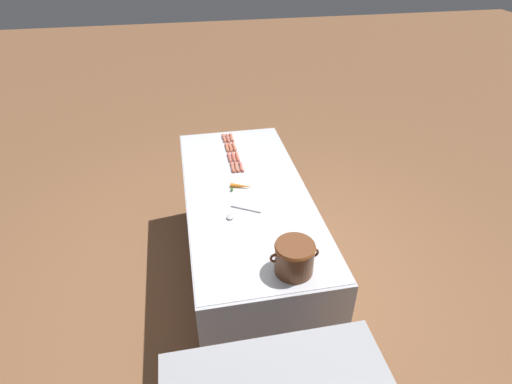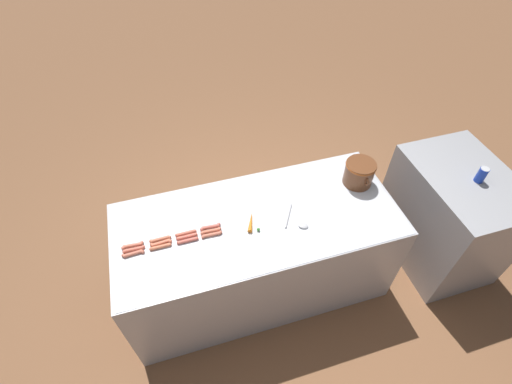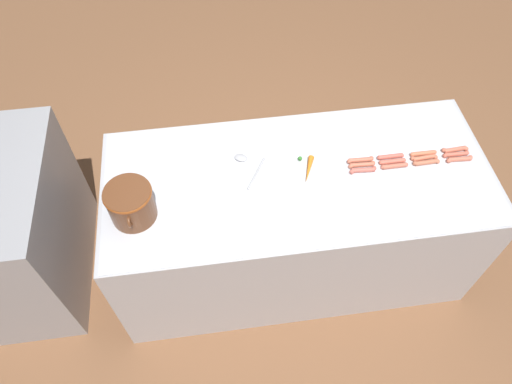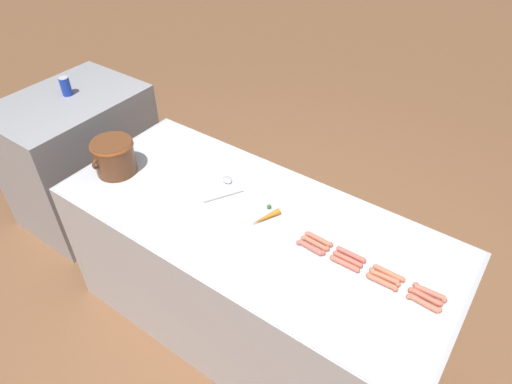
{
  "view_description": "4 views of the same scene",
  "coord_description": "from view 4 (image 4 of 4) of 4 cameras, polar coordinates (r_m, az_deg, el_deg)",
  "views": [
    {
      "loc": [
        0.4,
        2.45,
        2.57
      ],
      "look_at": [
        -0.05,
        0.11,
        0.94
      ],
      "focal_mm": 28.91,
      "sensor_mm": 36.0,
      "label": 1
    },
    {
      "loc": [
        1.57,
        -0.48,
        2.95
      ],
      "look_at": [
        -0.14,
        0.03,
        1.0
      ],
      "focal_mm": 26.17,
      "sensor_mm": 36.0,
      "label": 2
    },
    {
      "loc": [
        -1.47,
        0.43,
        2.83
      ],
      "look_at": [
        -0.14,
        0.24,
        0.98
      ],
      "focal_mm": 33.45,
      "sensor_mm": 36.0,
      "label": 3
    },
    {
      "loc": [
        -1.29,
        -0.94,
        2.41
      ],
      "look_at": [
        0.1,
        0.05,
        0.96
      ],
      "focal_mm": 31.46,
      "sensor_mm": 36.0,
      "label": 4
    }
  ],
  "objects": [
    {
      "name": "hot_dog_4",
      "position": [
        2.01,
        20.72,
        -12.35
      ],
      "size": [
        0.03,
        0.15,
        0.02
      ],
      "color": "#D16550",
      "rests_on": "griddle_counter"
    },
    {
      "name": "hot_dog_6",
      "position": [
        2.05,
        11.58,
        -8.37
      ],
      "size": [
        0.03,
        0.15,
        0.02
      ],
      "color": "#D46652",
      "rests_on": "griddle_counter"
    },
    {
      "name": "back_cabinet",
      "position": [
        3.52,
        -21.26,
        4.09
      ],
      "size": [
        0.97,
        0.69,
        0.96
      ],
      "primitive_type": "cube",
      "color": "#A0A0A4",
      "rests_on": "ground_plane"
    },
    {
      "name": "carrot",
      "position": [
        2.2,
        1.19,
        -3.19
      ],
      "size": [
        0.18,
        0.09,
        0.03
      ],
      "color": "orange",
      "rests_on": "griddle_counter"
    },
    {
      "name": "hot_dog_3",
      "position": [
        2.07,
        6.96,
        -7.04
      ],
      "size": [
        0.03,
        0.15,
        0.02
      ],
      "color": "#CA6456",
      "rests_on": "griddle_counter"
    },
    {
      "name": "ground_plane",
      "position": [
        2.89,
        -0.33,
        -16.09
      ],
      "size": [
        20.0,
        20.0,
        0.0
      ],
      "primitive_type": "plane",
      "color": "brown"
    },
    {
      "name": "hot_dog_10",
      "position": [
        2.07,
        12.0,
        -7.78
      ],
      "size": [
        0.03,
        0.15,
        0.02
      ],
      "color": "#D36353",
      "rests_on": "griddle_counter"
    },
    {
      "name": "hot_dog_0",
      "position": [
        1.99,
        20.56,
        -13.1
      ],
      "size": [
        0.03,
        0.15,
        0.02
      ],
      "color": "#D46E55",
      "rests_on": "griddle_counter"
    },
    {
      "name": "hot_dog_2",
      "position": [
        2.03,
        11.22,
        -8.94
      ],
      "size": [
        0.03,
        0.15,
        0.02
      ],
      "color": "#D06952",
      "rests_on": "griddle_counter"
    },
    {
      "name": "hot_dog_9",
      "position": [
        2.04,
        16.54,
        -9.87
      ],
      "size": [
        0.02,
        0.15,
        0.02
      ],
      "color": "#D4724E",
      "rests_on": "griddle_counter"
    },
    {
      "name": "griddle_counter",
      "position": [
        2.54,
        -0.37,
        -10.57
      ],
      "size": [
        0.89,
        2.04,
        0.88
      ],
      "color": "#BCBCC1",
      "rests_on": "ground_plane"
    },
    {
      "name": "bean_pot",
      "position": [
        2.56,
        -17.62,
        4.49
      ],
      "size": [
        0.28,
        0.23,
        0.19
      ],
      "color": "brown",
      "rests_on": "griddle_counter"
    },
    {
      "name": "hot_dog_8",
      "position": [
        2.03,
        21.22,
        -11.8
      ],
      "size": [
        0.03,
        0.15,
        0.02
      ],
      "color": "#D16E54",
      "rests_on": "griddle_counter"
    },
    {
      "name": "serving_spoon",
      "position": [
        2.4,
        -3.82,
        0.9
      ],
      "size": [
        0.25,
        0.17,
        0.02
      ],
      "color": "#B7B7BC",
      "rests_on": "griddle_counter"
    },
    {
      "name": "soda_can",
      "position": [
        3.3,
        -23.04,
        12.26
      ],
      "size": [
        0.07,
        0.07,
        0.12
      ],
      "color": "#1938B2",
      "rests_on": "back_cabinet"
    },
    {
      "name": "hot_dog_5",
      "position": [
        2.02,
        16.04,
        -10.34
      ],
      "size": [
        0.03,
        0.15,
        0.02
      ],
      "color": "#D77051",
      "rests_on": "griddle_counter"
    },
    {
      "name": "hot_dog_11",
      "position": [
        2.11,
        7.98,
        -5.96
      ],
      "size": [
        0.03,
        0.15,
        0.02
      ],
      "color": "#CB6C52",
      "rests_on": "griddle_counter"
    },
    {
      "name": "hot_dog_1",
      "position": [
        2.0,
        15.7,
        -10.95
      ],
      "size": [
        0.03,
        0.15,
        0.02
      ],
      "color": "#CA6D4F",
      "rests_on": "griddle_counter"
    },
    {
      "name": "hot_dog_7",
      "position": [
        2.09,
        7.53,
        -6.49
      ],
      "size": [
        0.03,
        0.15,
        0.02
      ],
      "color": "#D06E51",
      "rests_on": "griddle_counter"
    }
  ]
}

